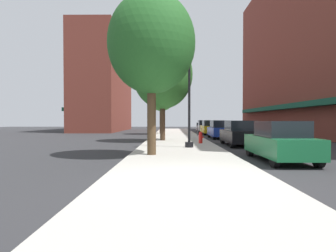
% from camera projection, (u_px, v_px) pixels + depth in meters
% --- Properties ---
extents(ground_plane, '(90.00, 90.00, 0.00)m').
position_uv_depth(ground_plane, '(220.00, 139.00, 25.73)').
color(ground_plane, '#2D2D30').
extents(sidewalk_slab, '(4.80, 50.00, 0.12)m').
position_uv_depth(sidewalk_slab, '(176.00, 137.00, 26.77)').
color(sidewalk_slab, '#B7B2A8').
rests_on(sidewalk_slab, ground).
extents(building_right_brick, '(6.80, 40.00, 20.29)m').
position_uv_depth(building_right_brick, '(321.00, 38.00, 29.39)').
color(building_right_brick, brown).
rests_on(building_right_brick, ground).
extents(building_far_background, '(6.80, 18.00, 14.87)m').
position_uv_depth(building_far_background, '(104.00, 84.00, 44.72)').
color(building_far_background, brown).
rests_on(building_far_background, ground).
extents(lamppost, '(0.48, 0.48, 5.90)m').
position_uv_depth(lamppost, '(189.00, 94.00, 16.40)').
color(lamppost, black).
rests_on(lamppost, sidewalk_slab).
extents(fire_hydrant, '(0.33, 0.26, 0.79)m').
position_uv_depth(fire_hydrant, '(201.00, 137.00, 19.29)').
color(fire_hydrant, red).
rests_on(fire_hydrant, sidewalk_slab).
extents(parking_meter_near, '(0.14, 0.09, 1.31)m').
position_uv_depth(parking_meter_near, '(197.00, 128.00, 27.34)').
color(parking_meter_near, slate).
rests_on(parking_meter_near, sidewalk_slab).
extents(tree_near, '(4.63, 4.63, 7.76)m').
position_uv_depth(tree_near, '(163.00, 75.00, 22.00)').
color(tree_near, '#422D1E').
rests_on(tree_near, sidewalk_slab).
extents(tree_mid, '(3.97, 3.97, 7.33)m').
position_uv_depth(tree_mid, '(151.00, 44.00, 12.88)').
color(tree_mid, '#4C3823').
rests_on(tree_mid, sidewalk_slab).
extents(tree_far, '(3.65, 3.65, 6.81)m').
position_uv_depth(tree_far, '(161.00, 93.00, 33.11)').
color(tree_far, '#4C3823').
rests_on(tree_far, sidewalk_slab).
extents(car_green, '(1.80, 4.30, 1.66)m').
position_uv_depth(car_green, '(280.00, 142.00, 11.67)').
color(car_green, black).
rests_on(car_green, ground).
extents(car_black, '(1.80, 4.30, 1.66)m').
position_uv_depth(car_black, '(239.00, 133.00, 18.72)').
color(car_black, black).
rests_on(car_black, ground).
extents(car_blue, '(1.80, 4.30, 1.66)m').
position_uv_depth(car_blue, '(220.00, 130.00, 26.00)').
color(car_blue, black).
rests_on(car_blue, ground).
extents(car_yellow, '(1.80, 4.30, 1.66)m').
position_uv_depth(car_yellow, '(210.00, 128.00, 32.77)').
color(car_yellow, black).
rests_on(car_yellow, ground).
extents(car_white, '(1.80, 4.30, 1.66)m').
position_uv_depth(car_white, '(204.00, 126.00, 38.43)').
color(car_white, black).
rests_on(car_white, ground).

